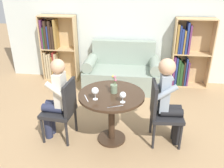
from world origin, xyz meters
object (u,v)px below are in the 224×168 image
(couch, at_px, (122,73))
(person_right, at_px, (169,99))
(person_left, at_px, (56,98))
(flower_vase, at_px, (114,87))
(wine_glass_left, at_px, (95,91))
(chair_left, at_px, (63,108))
(bookshelf_right, at_px, (186,55))
(chair_right, at_px, (162,111))
(wine_glass_right, at_px, (123,95))
(bookshelf_left, at_px, (55,49))

(couch, bearing_deg, person_right, -65.96)
(couch, relative_size, person_left, 1.28)
(person_left, distance_m, flower_vase, 0.82)
(person_right, bearing_deg, wine_glass_left, 100.41)
(chair_left, bearing_deg, person_left, -93.28)
(bookshelf_right, relative_size, chair_right, 1.57)
(bookshelf_right, relative_size, person_right, 1.14)
(wine_glass_right, bearing_deg, bookshelf_right, 63.63)
(couch, distance_m, chair_left, 1.95)
(flower_vase, bearing_deg, couch, 90.91)
(bookshelf_left, bearing_deg, person_right, -41.22)
(couch, height_order, person_left, person_left)
(bookshelf_left, xyz_separation_m, person_left, (0.72, -2.07, -0.06))
(couch, xyz_separation_m, flower_vase, (0.03, -1.74, 0.51))
(couch, distance_m, wine_glass_left, 2.04)
(bookshelf_right, distance_m, person_left, 2.91)
(couch, relative_size, chair_left, 1.70)
(person_left, bearing_deg, wine_glass_right, 83.96)
(chair_right, bearing_deg, flower_vase, 87.96)
(couch, xyz_separation_m, bookshelf_left, (-1.49, 0.26, 0.38))
(couch, relative_size, wine_glass_right, 10.91)
(person_left, height_order, flower_vase, person_left)
(bookshelf_right, distance_m, flower_vase, 2.37)
(bookshelf_left, bearing_deg, couch, -10.02)
(couch, height_order, chair_left, couch)
(bookshelf_left, bearing_deg, person_left, -70.73)
(couch, distance_m, wine_glass_right, 2.06)
(couch, bearing_deg, chair_left, -110.45)
(bookshelf_right, relative_size, chair_left, 1.57)
(couch, height_order, wine_glass_right, couch)
(couch, bearing_deg, bookshelf_left, 169.98)
(wine_glass_left, bearing_deg, flower_vase, 44.75)
(couch, distance_m, flower_vase, 1.82)
(bookshelf_left, height_order, chair_right, bookshelf_left)
(chair_right, height_order, person_right, person_right)
(couch, xyz_separation_m, wine_glass_right, (0.16, -1.99, 0.52))
(person_right, height_order, flower_vase, person_right)
(wine_glass_left, bearing_deg, couch, 84.59)
(wine_glass_left, bearing_deg, bookshelf_right, 56.56)
(bookshelf_right, distance_m, chair_left, 2.86)
(wine_glass_right, height_order, flower_vase, flower_vase)
(person_right, relative_size, wine_glass_right, 8.80)
(chair_right, height_order, person_left, person_left)
(person_right, distance_m, wine_glass_right, 0.68)
(chair_left, distance_m, wine_glass_right, 0.92)
(bookshelf_left, relative_size, person_left, 1.17)
(wine_glass_right, distance_m, flower_vase, 0.28)
(flower_vase, bearing_deg, person_right, 2.49)
(couch, xyz_separation_m, chair_left, (-0.68, -1.82, 0.18))
(person_right, xyz_separation_m, wine_glass_right, (-0.60, -0.27, 0.16))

